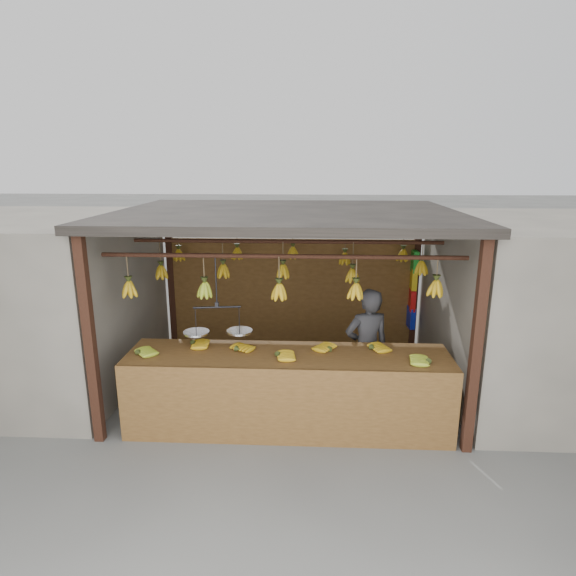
{
  "coord_description": "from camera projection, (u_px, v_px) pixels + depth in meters",
  "views": [
    {
      "loc": [
        0.33,
        -6.14,
        3.0
      ],
      "look_at": [
        0.0,
        0.3,
        1.3
      ],
      "focal_mm": 30.0,
      "sensor_mm": 36.0,
      "label": 1
    }
  ],
  "objects": [
    {
      "name": "balance_scale",
      "position": [
        218.0,
        328.0,
        5.48
      ],
      "size": [
        0.77,
        0.36,
        0.9
      ],
      "color": "black",
      "rests_on": "ground"
    },
    {
      "name": "vendor",
      "position": [
        367.0,
        349.0,
        5.89
      ],
      "size": [
        0.64,
        0.51,
        1.54
      ],
      "primitive_type": "imported",
      "rotation": [
        0.0,
        0.0,
        3.41
      ],
      "color": "#262628",
      "rests_on": "ground"
    },
    {
      "name": "counter",
      "position": [
        287.0,
        374.0,
        5.33
      ],
      "size": [
        3.64,
        0.83,
        0.96
      ],
      "color": "brown",
      "rests_on": "ground"
    },
    {
      "name": "neighbor_left",
      "position": [
        25.0,
        301.0,
        6.59
      ],
      "size": [
        3.0,
        3.0,
        2.3
      ],
      "primitive_type": "cube",
      "color": "slate",
      "rests_on": "ground"
    },
    {
      "name": "ground",
      "position": [
        287.0,
        383.0,
        6.71
      ],
      "size": [
        80.0,
        80.0,
        0.0
      ],
      "primitive_type": "plane",
      "color": "#5B5B57"
    },
    {
      "name": "stall",
      "position": [
        288.0,
        240.0,
        6.52
      ],
      "size": [
        4.3,
        3.3,
        2.4
      ],
      "color": "black",
      "rests_on": "ground"
    },
    {
      "name": "bag_bundles",
      "position": [
        413.0,
        290.0,
        7.66
      ],
      "size": [
        0.08,
        0.26,
        1.26
      ],
      "color": "#199926",
      "rests_on": "ground"
    },
    {
      "name": "neighbor_right",
      "position": [
        563.0,
        309.0,
        6.24
      ],
      "size": [
        3.0,
        3.0,
        2.3
      ],
      "primitive_type": "cube",
      "color": "slate",
      "rests_on": "ground"
    },
    {
      "name": "hanging_bananas",
      "position": [
        286.0,
        270.0,
        6.3
      ],
      "size": [
        3.63,
        2.23,
        0.39
      ],
      "color": "#BF9114",
      "rests_on": "ground"
    }
  ]
}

